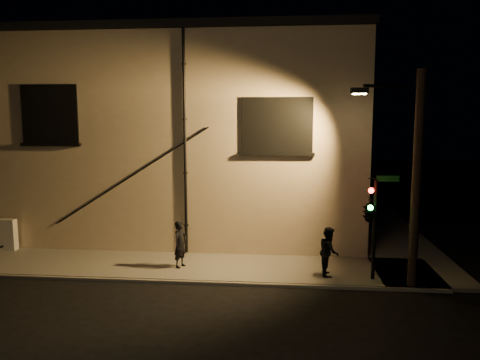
# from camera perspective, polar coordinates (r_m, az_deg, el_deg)

# --- Properties ---
(ground) EXTENTS (90.00, 90.00, 0.00)m
(ground) POSITION_cam_1_polar(r_m,az_deg,el_deg) (15.22, -2.04, -12.61)
(ground) COLOR black
(sidewalk) EXTENTS (21.00, 16.00, 0.12)m
(sidewalk) POSITION_cam_1_polar(r_m,az_deg,el_deg) (19.27, 3.31, -8.06)
(sidewalk) COLOR slate
(sidewalk) RESTS_ON ground
(building) EXTENTS (16.20, 12.23, 8.80)m
(building) POSITION_cam_1_polar(r_m,az_deg,el_deg) (23.68, -6.51, 5.48)
(building) COLOR beige
(building) RESTS_ON ground
(pedestrian_a) EXTENTS (0.59, 0.69, 1.61)m
(pedestrian_a) POSITION_cam_1_polar(r_m,az_deg,el_deg) (16.40, -7.29, -7.78)
(pedestrian_a) COLOR black
(pedestrian_a) RESTS_ON sidewalk
(pedestrian_b) EXTENTS (0.62, 0.79, 1.61)m
(pedestrian_b) POSITION_cam_1_polar(r_m,az_deg,el_deg) (15.72, 10.79, -8.53)
(pedestrian_b) COLOR black
(pedestrian_b) RESTS_ON sidewalk
(traffic_signal) EXTENTS (1.16, 1.94, 3.34)m
(traffic_signal) POSITION_cam_1_polar(r_m,az_deg,el_deg) (15.21, 15.48, -3.63)
(traffic_signal) COLOR black
(traffic_signal) RESTS_ON sidewalk
(streetlamp_pole) EXTENTS (2.01, 1.38, 6.67)m
(streetlamp_pole) POSITION_cam_1_polar(r_m,az_deg,el_deg) (14.99, 20.25, 0.72)
(streetlamp_pole) COLOR black
(streetlamp_pole) RESTS_ON ground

